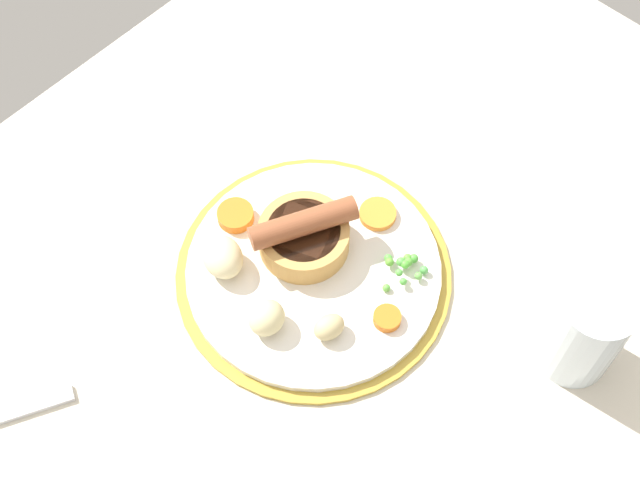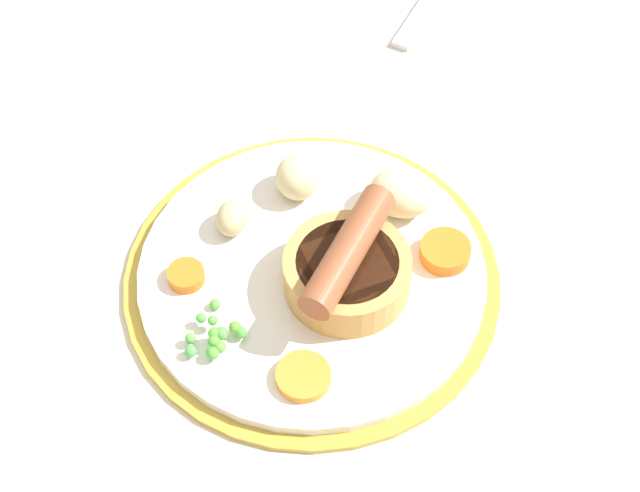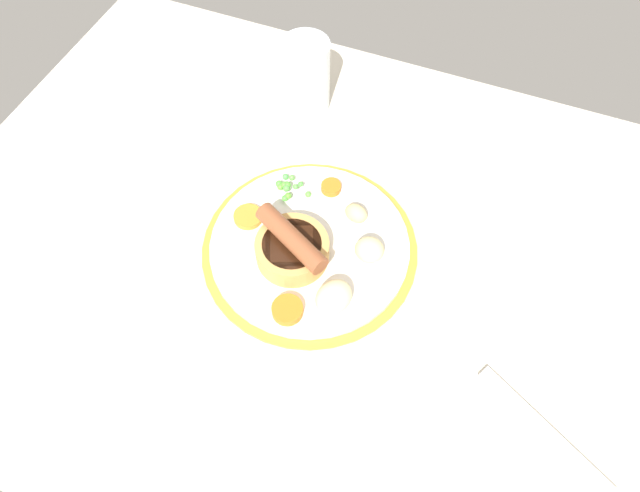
{
  "view_description": "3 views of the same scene",
  "coord_description": "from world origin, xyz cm",
  "px_view_note": "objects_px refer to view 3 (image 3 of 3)",
  "views": [
    {
      "loc": [
        29.71,
        30.21,
        85.08
      ],
      "look_at": [
        -3.0,
        -0.13,
        7.36
      ],
      "focal_mm": 50.0,
      "sensor_mm": 36.0,
      "label": 1
    },
    {
      "loc": [
        -48.03,
        0.14,
        70.65
      ],
      "look_at": [
        -1.11,
        -0.48,
        6.56
      ],
      "focal_mm": 60.0,
      "sensor_mm": 36.0,
      "label": 2
    },
    {
      "loc": [
        14.15,
        -36.41,
        68.13
      ],
      "look_at": [
        0.05,
        -1.17,
        6.75
      ],
      "focal_mm": 32.0,
      "sensor_mm": 36.0,
      "label": 3
    }
  ],
  "objects_px": {
    "dinner_plate": "(309,249)",
    "drinking_glass": "(306,76)",
    "potato_chunk_1": "(369,250)",
    "potato_chunk_2": "(356,213)",
    "sausage_pudding": "(292,247)",
    "carrot_slice_1": "(248,217)",
    "fork": "(544,430)",
    "pea_pile": "(288,187)",
    "carrot_slice_2": "(331,187)",
    "carrot_slice_0": "(287,310)",
    "potato_chunk_0": "(334,297)"
  },
  "relations": [
    {
      "from": "pea_pile",
      "to": "potato_chunk_2",
      "type": "bearing_deg",
      "value": -5.04
    },
    {
      "from": "dinner_plate",
      "to": "drinking_glass",
      "type": "height_order",
      "value": "drinking_glass"
    },
    {
      "from": "potato_chunk_0",
      "to": "carrot_slice_2",
      "type": "distance_m",
      "value": 0.18
    },
    {
      "from": "pea_pile",
      "to": "potato_chunk_0",
      "type": "height_order",
      "value": "potato_chunk_0"
    },
    {
      "from": "carrot_slice_1",
      "to": "pea_pile",
      "type": "bearing_deg",
      "value": 63.27
    },
    {
      "from": "pea_pile",
      "to": "potato_chunk_1",
      "type": "height_order",
      "value": "potato_chunk_1"
    },
    {
      "from": "carrot_slice_1",
      "to": "potato_chunk_0",
      "type": "bearing_deg",
      "value": -26.57
    },
    {
      "from": "dinner_plate",
      "to": "sausage_pudding",
      "type": "height_order",
      "value": "sausage_pudding"
    },
    {
      "from": "carrot_slice_0",
      "to": "carrot_slice_2",
      "type": "xyz_separation_m",
      "value": [
        -0.02,
        0.2,
        -0.0
      ]
    },
    {
      "from": "potato_chunk_2",
      "to": "carrot_slice_0",
      "type": "relative_size",
      "value": 0.83
    },
    {
      "from": "potato_chunk_2",
      "to": "carrot_slice_1",
      "type": "distance_m",
      "value": 0.15
    },
    {
      "from": "potato_chunk_2",
      "to": "carrot_slice_2",
      "type": "xyz_separation_m",
      "value": [
        -0.05,
        0.03,
        -0.01
      ]
    },
    {
      "from": "potato_chunk_0",
      "to": "carrot_slice_0",
      "type": "relative_size",
      "value": 1.28
    },
    {
      "from": "sausage_pudding",
      "to": "pea_pile",
      "type": "bearing_deg",
      "value": -36.59
    },
    {
      "from": "carrot_slice_1",
      "to": "fork",
      "type": "relative_size",
      "value": 0.22
    },
    {
      "from": "dinner_plate",
      "to": "potato_chunk_1",
      "type": "height_order",
      "value": "potato_chunk_1"
    },
    {
      "from": "pea_pile",
      "to": "carrot_slice_1",
      "type": "xyz_separation_m",
      "value": [
        -0.03,
        -0.06,
        -0.01
      ]
    },
    {
      "from": "carrot_slice_1",
      "to": "carrot_slice_2",
      "type": "relative_size",
      "value": 1.41
    },
    {
      "from": "carrot_slice_2",
      "to": "pea_pile",
      "type": "bearing_deg",
      "value": -155.99
    },
    {
      "from": "pea_pile",
      "to": "fork",
      "type": "height_order",
      "value": "pea_pile"
    },
    {
      "from": "potato_chunk_0",
      "to": "fork",
      "type": "bearing_deg",
      "value": -11.01
    },
    {
      "from": "carrot_slice_1",
      "to": "carrot_slice_2",
      "type": "xyz_separation_m",
      "value": [
        0.09,
        0.09,
        0.0
      ]
    },
    {
      "from": "pea_pile",
      "to": "carrot_slice_1",
      "type": "bearing_deg",
      "value": -116.73
    },
    {
      "from": "sausage_pudding",
      "to": "carrot_slice_2",
      "type": "xyz_separation_m",
      "value": [
        0.01,
        0.12,
        -0.02
      ]
    },
    {
      "from": "dinner_plate",
      "to": "sausage_pudding",
      "type": "xyz_separation_m",
      "value": [
        -0.01,
        -0.02,
        0.03
      ]
    },
    {
      "from": "dinner_plate",
      "to": "potato_chunk_1",
      "type": "relative_size",
      "value": 7.5
    },
    {
      "from": "dinner_plate",
      "to": "carrot_slice_1",
      "type": "relative_size",
      "value": 7.28
    },
    {
      "from": "carrot_slice_0",
      "to": "drinking_glass",
      "type": "relative_size",
      "value": 0.34
    },
    {
      "from": "fork",
      "to": "dinner_plate",
      "type": "bearing_deg",
      "value": -172.26
    },
    {
      "from": "carrot_slice_2",
      "to": "carrot_slice_0",
      "type": "bearing_deg",
      "value": -84.52
    },
    {
      "from": "pea_pile",
      "to": "potato_chunk_1",
      "type": "xyz_separation_m",
      "value": [
        0.14,
        -0.06,
        0.01
      ]
    },
    {
      "from": "pea_pile",
      "to": "potato_chunk_0",
      "type": "xyz_separation_m",
      "value": [
        0.12,
        -0.14,
        0.01
      ]
    },
    {
      "from": "potato_chunk_1",
      "to": "carrot_slice_0",
      "type": "bearing_deg",
      "value": -120.51
    },
    {
      "from": "potato_chunk_1",
      "to": "carrot_slice_0",
      "type": "distance_m",
      "value": 0.13
    },
    {
      "from": "carrot_slice_1",
      "to": "carrot_slice_0",
      "type": "bearing_deg",
      "value": -45.84
    },
    {
      "from": "sausage_pudding",
      "to": "potato_chunk_0",
      "type": "height_order",
      "value": "sausage_pudding"
    },
    {
      "from": "drinking_glass",
      "to": "fork",
      "type": "bearing_deg",
      "value": -40.09
    },
    {
      "from": "potato_chunk_2",
      "to": "carrot_slice_1",
      "type": "height_order",
      "value": "potato_chunk_2"
    },
    {
      "from": "sausage_pudding",
      "to": "carrot_slice_2",
      "type": "relative_size",
      "value": 3.94
    },
    {
      "from": "potato_chunk_2",
      "to": "drinking_glass",
      "type": "distance_m",
      "value": 0.24
    },
    {
      "from": "carrot_slice_1",
      "to": "fork",
      "type": "xyz_separation_m",
      "value": [
        0.43,
        -0.13,
        -0.01
      ]
    },
    {
      "from": "potato_chunk_1",
      "to": "fork",
      "type": "distance_m",
      "value": 0.29
    },
    {
      "from": "sausage_pudding",
      "to": "drinking_glass",
      "type": "bearing_deg",
      "value": -44.06
    },
    {
      "from": "potato_chunk_1",
      "to": "potato_chunk_2",
      "type": "xyz_separation_m",
      "value": [
        -0.04,
        0.05,
        -0.0
      ]
    },
    {
      "from": "dinner_plate",
      "to": "pea_pile",
      "type": "xyz_separation_m",
      "value": [
        -0.06,
        0.07,
        0.02
      ]
    },
    {
      "from": "pea_pile",
      "to": "potato_chunk_2",
      "type": "height_order",
      "value": "potato_chunk_2"
    },
    {
      "from": "pea_pile",
      "to": "fork",
      "type": "bearing_deg",
      "value": -26.04
    },
    {
      "from": "sausage_pudding",
      "to": "potato_chunk_1",
      "type": "bearing_deg",
      "value": -131.43
    },
    {
      "from": "carrot_slice_0",
      "to": "fork",
      "type": "height_order",
      "value": "carrot_slice_0"
    },
    {
      "from": "pea_pile",
      "to": "drinking_glass",
      "type": "xyz_separation_m",
      "value": [
        -0.05,
        0.18,
        0.03
      ]
    }
  ]
}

